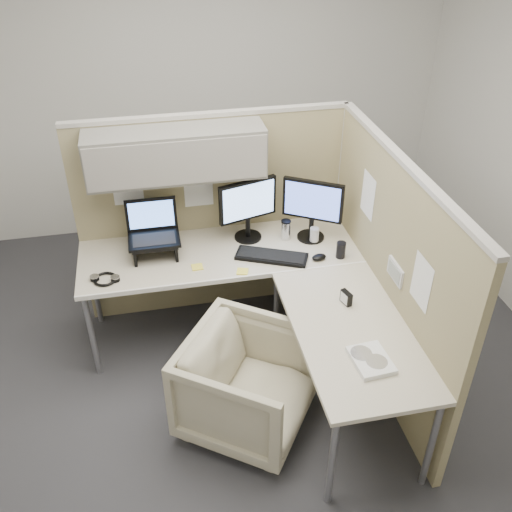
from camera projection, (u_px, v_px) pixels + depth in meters
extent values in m
plane|color=#2E2E32|center=(249.00, 375.00, 4.08)|extent=(4.50, 4.50, 0.00)
cube|color=tan|center=(213.00, 218.00, 4.34)|extent=(2.00, 0.05, 1.60)
cube|color=#A8A399|center=(208.00, 114.00, 3.88)|extent=(2.00, 0.06, 0.03)
cube|color=slate|center=(175.00, 153.00, 3.83)|extent=(1.20, 0.34, 0.34)
cube|color=gray|center=(178.00, 164.00, 3.69)|extent=(1.18, 0.01, 0.30)
plane|color=white|center=(127.00, 185.00, 4.02)|extent=(0.26, 0.00, 0.26)
plane|color=white|center=(198.00, 188.00, 4.14)|extent=(0.26, 0.00, 0.26)
cube|color=tan|center=(387.00, 278.00, 3.70)|extent=(0.05, 2.00, 1.60)
cube|color=#A8A399|center=(406.00, 163.00, 3.24)|extent=(0.06, 2.00, 0.03)
cube|color=#A8A399|center=(338.00, 205.00, 4.51)|extent=(0.06, 0.06, 1.60)
cube|color=silver|center=(396.00, 272.00, 3.48)|extent=(0.02, 0.20, 0.12)
cube|color=gray|center=(394.00, 272.00, 3.48)|extent=(0.00, 0.16, 0.09)
plane|color=white|center=(368.00, 195.00, 3.79)|extent=(0.00, 0.26, 0.26)
plane|color=white|center=(421.00, 282.00, 3.16)|extent=(0.00, 0.26, 0.26)
cube|color=beige|center=(221.00, 253.00, 4.09)|extent=(2.00, 0.68, 0.03)
cube|color=beige|center=(351.00, 331.00, 3.40)|extent=(0.68, 1.30, 0.03)
cube|color=white|center=(228.00, 280.00, 3.82)|extent=(2.00, 0.02, 0.03)
cylinder|color=gray|center=(92.00, 335.00, 3.91)|extent=(0.04, 0.04, 0.70)
cylinder|color=gray|center=(94.00, 285.00, 4.38)|extent=(0.04, 0.04, 0.70)
cylinder|color=gray|center=(332.00, 462.00, 3.07)|extent=(0.04, 0.04, 0.70)
cylinder|color=gray|center=(432.00, 444.00, 3.17)|extent=(0.04, 0.04, 0.70)
cylinder|color=gray|center=(276.00, 311.00, 4.12)|extent=(0.04, 0.04, 0.70)
imported|color=beige|center=(248.00, 380.00, 3.53)|extent=(0.97, 0.98, 0.75)
cylinder|color=black|center=(248.00, 237.00, 4.23)|extent=(0.20, 0.20, 0.02)
cylinder|color=black|center=(248.00, 227.00, 4.18)|extent=(0.04, 0.04, 0.15)
cube|color=black|center=(248.00, 200.00, 4.06)|extent=(0.43, 0.15, 0.30)
cube|color=#8FB6F7|center=(249.00, 201.00, 4.04)|extent=(0.39, 0.11, 0.26)
cylinder|color=black|center=(311.00, 237.00, 4.23)|extent=(0.20, 0.20, 0.02)
cylinder|color=black|center=(311.00, 227.00, 4.18)|extent=(0.04, 0.04, 0.15)
cube|color=black|center=(313.00, 200.00, 4.06)|extent=(0.39, 0.26, 0.30)
cube|color=#5572E7|center=(312.00, 201.00, 4.04)|extent=(0.34, 0.21, 0.26)
cube|color=black|center=(154.00, 242.00, 3.97)|extent=(0.31, 0.25, 0.02)
cube|color=black|center=(135.00, 251.00, 3.98)|extent=(0.02, 0.23, 0.13)
cube|color=black|center=(175.00, 246.00, 4.02)|extent=(0.02, 0.23, 0.13)
cube|color=black|center=(154.00, 240.00, 3.96)|extent=(0.36, 0.25, 0.02)
cube|color=black|center=(151.00, 214.00, 4.01)|extent=(0.36, 0.06, 0.23)
cube|color=#598CF2|center=(151.00, 215.00, 4.01)|extent=(0.31, 0.04, 0.19)
cube|color=black|center=(272.00, 256.00, 4.01)|extent=(0.53, 0.36, 0.02)
ellipsoid|color=black|center=(319.00, 257.00, 3.99)|extent=(0.12, 0.09, 0.04)
cylinder|color=silver|center=(286.00, 230.00, 4.18)|extent=(0.07, 0.07, 0.15)
cylinder|color=black|center=(286.00, 221.00, 4.14)|extent=(0.07, 0.07, 0.01)
cylinder|color=black|center=(341.00, 250.00, 3.99)|extent=(0.07, 0.07, 0.12)
cylinder|color=silver|center=(314.00, 235.00, 4.15)|extent=(0.07, 0.07, 0.12)
cube|color=yellow|center=(197.00, 267.00, 3.91)|extent=(0.08, 0.08, 0.01)
cube|color=yellow|center=(242.00, 271.00, 3.87)|extent=(0.09, 0.09, 0.01)
torus|color=black|center=(105.00, 279.00, 3.79)|extent=(0.19, 0.19, 0.02)
cylinder|color=black|center=(95.00, 278.00, 3.79)|extent=(0.06, 0.06, 0.03)
cylinder|color=black|center=(115.00, 279.00, 3.78)|extent=(0.06, 0.06, 0.03)
cube|color=white|center=(371.00, 360.00, 3.15)|extent=(0.22, 0.27, 0.03)
cylinder|color=silver|center=(377.00, 361.00, 3.12)|extent=(0.12, 0.12, 0.00)
cylinder|color=silver|center=(361.00, 353.00, 3.18)|extent=(0.12, 0.12, 0.00)
cube|color=black|center=(346.00, 298.00, 3.57)|extent=(0.06, 0.09, 0.09)
cube|color=white|center=(344.00, 299.00, 3.56)|extent=(0.02, 0.07, 0.07)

